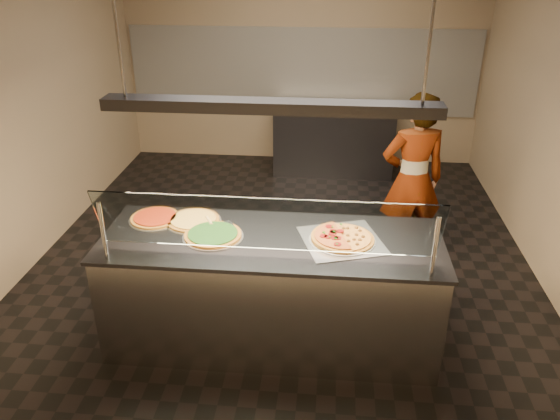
# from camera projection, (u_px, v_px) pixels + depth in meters

# --- Properties ---
(ground) EXTENTS (5.00, 6.00, 0.02)m
(ground) POSITION_uv_depth(u_px,v_px,m) (282.00, 261.00, 5.62)
(ground) COLOR black
(ground) RESTS_ON ground
(wall_back) EXTENTS (5.00, 0.02, 3.00)m
(wall_back) POSITION_uv_depth(u_px,v_px,m) (302.00, 57.00, 7.64)
(wall_back) COLOR #998163
(wall_back) RESTS_ON ground
(wall_front) EXTENTS (5.00, 0.02, 3.00)m
(wall_front) POSITION_uv_depth(u_px,v_px,m) (216.00, 328.00, 2.26)
(wall_front) COLOR #998163
(wall_front) RESTS_ON ground
(wall_left) EXTENTS (0.02, 6.00, 3.00)m
(wall_left) POSITION_uv_depth(u_px,v_px,m) (20.00, 111.00, 5.17)
(wall_left) COLOR #998163
(wall_left) RESTS_ON ground
(tile_band) EXTENTS (4.90, 0.02, 1.20)m
(tile_band) POSITION_uv_depth(u_px,v_px,m) (302.00, 71.00, 7.70)
(tile_band) COLOR silver
(tile_band) RESTS_ON wall_back
(serving_counter) EXTENTS (2.59, 0.94, 0.93)m
(serving_counter) POSITION_uv_depth(u_px,v_px,m) (272.00, 290.00, 4.32)
(serving_counter) COLOR #B7B7BC
(serving_counter) RESTS_ON ground
(sneeze_guard) EXTENTS (2.35, 0.18, 0.54)m
(sneeze_guard) POSITION_uv_depth(u_px,v_px,m) (265.00, 225.00, 3.68)
(sneeze_guard) COLOR #B7B7BC
(sneeze_guard) RESTS_ON serving_counter
(perforated_tray) EXTENTS (0.71, 0.71, 0.01)m
(perforated_tray) POSITION_uv_depth(u_px,v_px,m) (342.00, 240.00, 4.09)
(perforated_tray) COLOR silver
(perforated_tray) RESTS_ON serving_counter
(half_pizza_pepperoni) EXTENTS (0.37, 0.52, 0.05)m
(half_pizza_pepperoni) POSITION_uv_depth(u_px,v_px,m) (327.00, 236.00, 4.08)
(half_pizza_pepperoni) COLOR brown
(half_pizza_pepperoni) RESTS_ON perforated_tray
(half_pizza_sausage) EXTENTS (0.37, 0.52, 0.04)m
(half_pizza_sausage) POSITION_uv_depth(u_px,v_px,m) (358.00, 238.00, 4.07)
(half_pizza_sausage) COLOR brown
(half_pizza_sausage) RESTS_ON perforated_tray
(pizza_spinach) EXTENTS (0.46, 0.46, 0.03)m
(pizza_spinach) POSITION_uv_depth(u_px,v_px,m) (213.00, 234.00, 4.14)
(pizza_spinach) COLOR silver
(pizza_spinach) RESTS_ON serving_counter
(pizza_cheese) EXTENTS (0.44, 0.44, 0.03)m
(pizza_cheese) POSITION_uv_depth(u_px,v_px,m) (194.00, 220.00, 4.36)
(pizza_cheese) COLOR silver
(pizza_cheese) RESTS_ON serving_counter
(pizza_tomato) EXTENTS (0.42, 0.42, 0.03)m
(pizza_tomato) POSITION_uv_depth(u_px,v_px,m) (155.00, 217.00, 4.40)
(pizza_tomato) COLOR silver
(pizza_tomato) RESTS_ON serving_counter
(pizza_spatula) EXTENTS (0.26, 0.20, 0.02)m
(pizza_spatula) POSITION_uv_depth(u_px,v_px,m) (216.00, 222.00, 4.30)
(pizza_spatula) COLOR #B7B7BC
(pizza_spatula) RESTS_ON pizza_spinach
(prep_table) EXTENTS (1.67, 0.74, 0.93)m
(prep_table) POSITION_uv_depth(u_px,v_px,m) (333.00, 139.00, 7.64)
(prep_table) COLOR #303034
(prep_table) RESTS_ON ground
(worker) EXTENTS (0.71, 0.54, 1.73)m
(worker) POSITION_uv_depth(u_px,v_px,m) (412.00, 180.00, 5.28)
(worker) COLOR black
(worker) RESTS_ON ground
(heat_lamp_housing) EXTENTS (2.30, 0.18, 0.08)m
(heat_lamp_housing) POSITION_uv_depth(u_px,v_px,m) (270.00, 106.00, 3.66)
(heat_lamp_housing) COLOR #303034
(heat_lamp_housing) RESTS_ON ceiling
(lamp_rod_left) EXTENTS (0.02, 0.02, 1.01)m
(lamp_rod_left) POSITION_uv_depth(u_px,v_px,m) (115.00, 19.00, 3.51)
(lamp_rod_left) COLOR #B7B7BC
(lamp_rod_left) RESTS_ON ceiling
(lamp_rod_right) EXTENTS (0.02, 0.02, 1.01)m
(lamp_rod_right) POSITION_uv_depth(u_px,v_px,m) (432.00, 23.00, 3.34)
(lamp_rod_right) COLOR #B7B7BC
(lamp_rod_right) RESTS_ON ceiling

